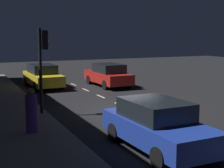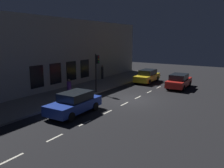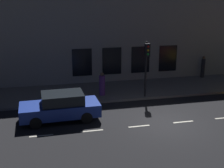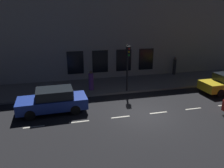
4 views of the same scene
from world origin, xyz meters
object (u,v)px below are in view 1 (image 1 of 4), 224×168
traffic_light (43,55)px  parked_car_1 (108,75)px  parked_car_0 (157,125)px  pedestrian_1 (31,112)px  parked_car_2 (43,76)px

traffic_light → parked_car_1: 9.46m
parked_car_1 → traffic_light: bearing=-133.4°
parked_car_0 → pedestrian_1: (3.40, -3.06, 0.10)m
parked_car_2 → pedestrian_1: 11.32m
parked_car_0 → pedestrian_1: size_ratio=2.76×
traffic_light → parked_car_2: traffic_light is taller
parked_car_1 → pedestrian_1: pedestrian_1 is taller
traffic_light → parked_car_1: traffic_light is taller
parked_car_0 → parked_car_2: (0.46, -14.00, -0.00)m
parked_car_2 → traffic_light: bearing=75.7°
parked_car_0 → parked_car_1: size_ratio=0.98×
parked_car_1 → pedestrian_1: (7.28, 9.69, 0.10)m
parked_car_0 → traffic_light: bearing=-70.5°
traffic_light → pedestrian_1: 3.55m
pedestrian_1 → parked_car_0: bearing=37.1°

